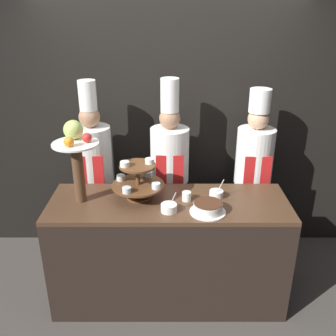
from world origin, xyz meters
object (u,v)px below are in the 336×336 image
at_px(cup_white, 186,196).
at_px(serving_bowl_far, 216,194).
at_px(fruit_pedestal, 75,150).
at_px(chef_left, 93,170).
at_px(serving_bowl_near, 168,208).
at_px(tiered_stand, 137,180).
at_px(cake_round, 207,208).
at_px(chef_center_right, 252,170).
at_px(chef_center_left, 169,170).

relative_size(cup_white, serving_bowl_far, 0.46).
relative_size(fruit_pedestal, chef_left, 0.36).
distance_m(fruit_pedestal, serving_bowl_near, 0.84).
height_order(tiered_stand, cup_white, tiered_stand).
bearing_deg(tiered_stand, cake_round, -23.12).
height_order(cup_white, chef_center_right, chef_center_right).
xyz_separation_m(fruit_pedestal, cup_white, (0.86, -0.02, -0.39)).
bearing_deg(chef_center_left, serving_bowl_far, -52.73).
distance_m(fruit_pedestal, chef_center_right, 1.66).
bearing_deg(chef_center_right, cake_round, -124.02).
bearing_deg(chef_center_left, cup_white, -76.37).
distance_m(fruit_pedestal, cup_white, 0.94).
bearing_deg(cake_round, fruit_pedestal, 168.01).
xyz_separation_m(serving_bowl_near, chef_center_right, (0.80, 0.73, -0.01)).
bearing_deg(tiered_stand, chef_center_right, 26.05).
height_order(fruit_pedestal, chef_left, chef_left).
bearing_deg(cake_round, chef_center_right, 55.98).
xyz_separation_m(cup_white, serving_bowl_near, (-0.15, -0.18, -0.01)).
xyz_separation_m(fruit_pedestal, serving_bowl_near, (0.71, -0.20, -0.40)).
bearing_deg(chef_center_left, cake_round, -68.93).
bearing_deg(cup_white, chef_center_right, 40.16).
bearing_deg(serving_bowl_far, cake_round, -111.09).
relative_size(serving_bowl_near, serving_bowl_far, 1.02).
distance_m(serving_bowl_far, chef_left, 1.21).
bearing_deg(fruit_pedestal, serving_bowl_near, -15.80).
relative_size(fruit_pedestal, serving_bowl_far, 4.01).
bearing_deg(chef_center_right, chef_center_left, 180.00).
xyz_separation_m(cake_round, serving_bowl_near, (-0.30, 0.01, -0.01)).
bearing_deg(chef_center_left, chef_left, -179.99).
bearing_deg(serving_bowl_far, chef_center_right, 50.79).
distance_m(tiered_stand, cup_white, 0.41).
relative_size(fruit_pedestal, serving_bowl_near, 3.94).
bearing_deg(serving_bowl_near, cake_round, -2.55).
bearing_deg(cup_white, fruit_pedestal, 178.43).
bearing_deg(serving_bowl_far, serving_bowl_near, -149.62).
bearing_deg(tiered_stand, chef_left, 131.82).
relative_size(tiered_stand, chef_center_left, 0.23).
distance_m(fruit_pedestal, chef_center_left, 0.98).
bearing_deg(serving_bowl_near, tiered_stand, 138.23).
distance_m(chef_center_left, chef_center_right, 0.79).
height_order(serving_bowl_far, chef_center_right, chef_center_right).
bearing_deg(cake_round, serving_bowl_far, 68.91).
distance_m(fruit_pedestal, chef_left, 0.67).
bearing_deg(tiered_stand, chef_center_left, 63.26).
relative_size(cake_round, serving_bowl_far, 1.72).
height_order(cake_round, chef_center_left, chef_center_left).
relative_size(serving_bowl_near, chef_left, 0.09).
bearing_deg(fruit_pedestal, tiered_stand, 2.16).
height_order(serving_bowl_near, chef_center_right, chef_center_right).
xyz_separation_m(cup_white, chef_center_left, (-0.13, 0.55, -0.01)).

